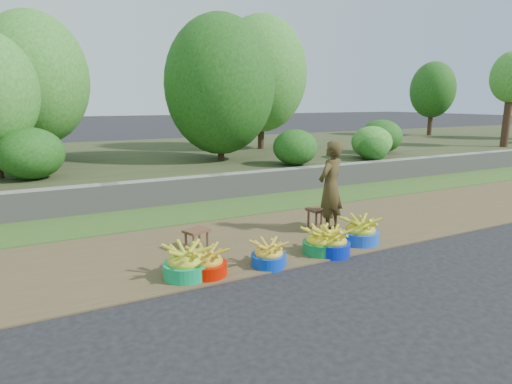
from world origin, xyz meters
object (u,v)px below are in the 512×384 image
basin_b (207,263)px  stool_left (197,233)px  stool_right (319,212)px  basin_c (269,255)px  basin_d (321,242)px  basin_a (186,264)px  vendor_woman (330,187)px  basin_f (360,232)px  basin_e (332,243)px

basin_b → stool_left: (0.20, 0.94, 0.09)m
stool_right → basin_c: bearing=-145.2°
basin_b → stool_right: basin_b is taller
basin_c → basin_d: size_ratio=0.90×
basin_a → stool_left: (0.45, 0.88, 0.07)m
basin_b → basin_d: (1.70, -0.00, 0.01)m
stool_left → stool_right: stool_right is taller
stool_right → vendor_woman: vendor_woman is taller
basin_a → basin_c: basin_a is taller
basin_a → vendor_woman: bearing=14.5°
basin_b → basin_a: bearing=167.2°
basin_f → vendor_woman: size_ratio=0.37×
vendor_woman → stool_right: bearing=-113.8°
basin_a → basin_f: basin_a is taller
vendor_woman → basin_b: bearing=-7.5°
vendor_woman → basin_d: bearing=21.9°
basin_c → stool_left: basin_c is taller
basin_d → basin_c: bearing=-175.4°
stool_right → stool_left: bearing=-177.8°
stool_left → basin_c: bearing=-58.4°
basin_f → basin_a: bearing=-179.6°
stool_left → stool_right: (2.20, 0.09, 0.03)m
basin_a → basin_b: size_ratio=1.13×
basin_c → vendor_woman: size_ratio=0.31×
basin_e → vendor_woman: size_ratio=0.34×
basin_b → basin_d: 1.70m
basin_e → basin_f: basin_f is taller
basin_f → stool_right: basin_f is taller
basin_e → stool_left: (-1.62, 1.04, 0.08)m
basin_a → basin_f: (2.73, 0.02, -0.00)m
basin_a → vendor_woman: vendor_woman is taller
basin_d → stool_right: size_ratio=1.28×
basin_b → stool_right: size_ratio=1.23×
stool_left → vendor_woman: vendor_woman is taller
stool_right → vendor_woman: (0.00, -0.28, 0.48)m
basin_c → basin_e: basin_e is taller
basin_c → basin_d: 0.88m
basin_a → basin_e: 2.08m
basin_e → stool_right: (0.58, 1.12, 0.11)m
basin_e → vendor_woman: bearing=55.3°
basin_e → vendor_woman: vendor_woman is taller
basin_b → vendor_woman: bearing=17.2°
basin_a → basin_b: bearing=-12.8°
basin_c → basin_a: bearing=173.1°
basin_b → basin_f: 2.49m
basin_e → stool_left: basin_e is taller
basin_a → basin_d: (1.95, -0.06, -0.02)m
basin_d → basin_e: size_ratio=1.01×
basin_d → stool_right: (0.70, 1.03, 0.11)m
basin_c → vendor_woman: bearing=27.3°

